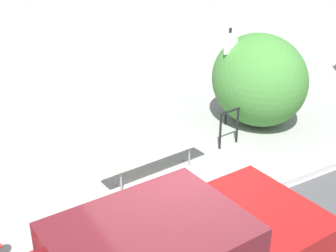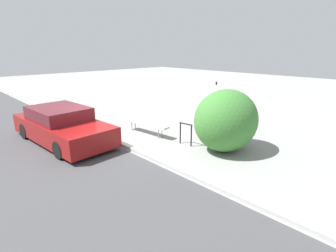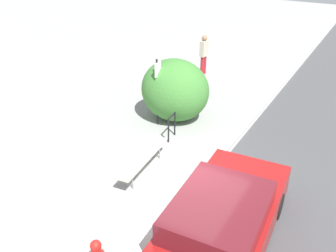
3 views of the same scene
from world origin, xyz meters
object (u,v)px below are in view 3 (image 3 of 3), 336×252
bench (144,158)px  bike_rack (172,124)px  sign_post (157,87)px  pedestrian (204,54)px  parked_car_near (220,225)px

bench → bike_rack: (1.98, 0.26, 0.04)m
bike_rack → sign_post: 1.39m
bench → sign_post: sign_post is taller
pedestrian → parked_car_near: size_ratio=0.37×
bike_rack → parked_car_near: bearing=-138.2°
sign_post → bench: bearing=-156.2°
bench → pedestrian: bearing=8.5°
bench → sign_post: bearing=18.3°
bike_rack → bench: bearing=-172.6°
bike_rack → sign_post: bearing=55.7°
bench → sign_post: (2.59, 1.14, 0.92)m
bench → pedestrian: pedestrian is taller
bike_rack → pedestrian: bearing=16.2°
pedestrian → parked_car_near: (-9.40, -4.84, -0.33)m
pedestrian → bike_rack: bearing=23.3°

